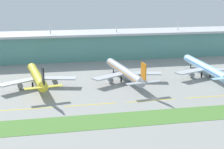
% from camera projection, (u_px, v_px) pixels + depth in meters
% --- Properties ---
extents(ground_plane, '(600.00, 600.00, 0.00)m').
position_uv_depth(ground_plane, '(155.00, 99.00, 183.59)').
color(ground_plane, gray).
extents(terminal_building, '(288.00, 34.00, 31.95)m').
position_uv_depth(terminal_building, '(115.00, 44.00, 288.60)').
color(terminal_building, '#5B9E93').
rests_on(terminal_building, ground).
extents(airliner_near_middle, '(48.13, 61.06, 18.90)m').
position_uv_depth(airliner_near_middle, '(37.00, 77.00, 204.09)').
color(airliner_near_middle, yellow).
rests_on(airliner_near_middle, ground).
extents(airliner_center, '(48.32, 68.20, 18.90)m').
position_uv_depth(airliner_center, '(125.00, 72.00, 216.09)').
color(airliner_center, '#ADB2BC').
rests_on(airliner_center, ground).
extents(airliner_far_middle, '(48.80, 70.60, 18.90)m').
position_uv_depth(airliner_far_middle, '(205.00, 68.00, 226.87)').
color(airliner_far_middle, '#9ED1EA').
rests_on(airliner_far_middle, ground).
extents(taxiway_stripe_west, '(28.00, 0.70, 0.04)m').
position_uv_depth(taxiway_stripe_west, '(25.00, 109.00, 168.35)').
color(taxiway_stripe_west, yellow).
rests_on(taxiway_stripe_west, ground).
extents(taxiway_stripe_mid_west, '(28.00, 0.70, 0.04)m').
position_uv_depth(taxiway_stripe_mid_west, '(91.00, 105.00, 174.56)').
color(taxiway_stripe_mid_west, yellow).
rests_on(taxiway_stripe_mid_west, ground).
extents(taxiway_stripe_centre, '(28.00, 0.70, 0.04)m').
position_uv_depth(taxiway_stripe_centre, '(151.00, 101.00, 180.77)').
color(taxiway_stripe_centre, yellow).
rests_on(taxiway_stripe_centre, ground).
extents(taxiway_stripe_mid_east, '(28.00, 0.70, 0.04)m').
position_uv_depth(taxiway_stripe_mid_east, '(208.00, 97.00, 186.98)').
color(taxiway_stripe_mid_east, yellow).
rests_on(taxiway_stripe_mid_east, ground).
extents(grass_verge, '(300.00, 18.00, 0.10)m').
position_uv_depth(grass_verge, '(172.00, 116.00, 159.56)').
color(grass_verge, '#518438').
rests_on(grass_verge, ground).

